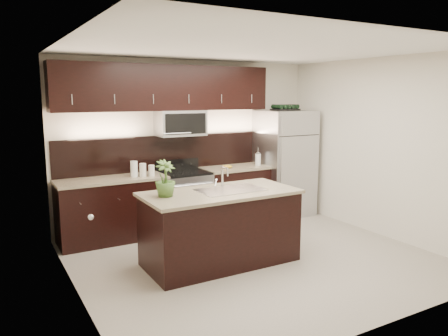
# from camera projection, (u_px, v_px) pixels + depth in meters

# --- Properties ---
(ground) EXTENTS (4.50, 4.50, 0.00)m
(ground) POSITION_uv_depth(u_px,v_px,m) (256.00, 259.00, 5.76)
(ground) COLOR gray
(ground) RESTS_ON ground
(room_walls) EXTENTS (4.52, 4.02, 2.71)m
(room_walls) POSITION_uv_depth(u_px,v_px,m) (251.00, 131.00, 5.40)
(room_walls) COLOR beige
(room_walls) RESTS_ON ground
(counter_run) EXTENTS (3.51, 0.65, 0.94)m
(counter_run) POSITION_uv_depth(u_px,v_px,m) (173.00, 202.00, 6.91)
(counter_run) COLOR black
(counter_run) RESTS_ON ground
(upper_fixtures) EXTENTS (3.49, 0.40, 1.66)m
(upper_fixtures) POSITION_uv_depth(u_px,v_px,m) (168.00, 95.00, 6.78)
(upper_fixtures) COLOR black
(upper_fixtures) RESTS_ON counter_run
(island) EXTENTS (1.96, 0.96, 0.94)m
(island) POSITION_uv_depth(u_px,v_px,m) (220.00, 227.00, 5.57)
(island) COLOR black
(island) RESTS_ON ground
(sink_faucet) EXTENTS (0.84, 0.50, 0.28)m
(sink_faucet) POSITION_uv_depth(u_px,v_px,m) (230.00, 189.00, 5.58)
(sink_faucet) COLOR silver
(sink_faucet) RESTS_ON island
(refrigerator) EXTENTS (0.90, 0.81, 1.87)m
(refrigerator) POSITION_uv_depth(u_px,v_px,m) (284.00, 163.00, 7.83)
(refrigerator) COLOR #B2B2B7
(refrigerator) RESTS_ON ground
(wine_rack) EXTENTS (0.46, 0.29, 0.11)m
(wine_rack) POSITION_uv_depth(u_px,v_px,m) (285.00, 108.00, 7.67)
(wine_rack) COLOR black
(wine_rack) RESTS_ON refrigerator
(plant) EXTENTS (0.30, 0.30, 0.44)m
(plant) POSITION_uv_depth(u_px,v_px,m) (165.00, 178.00, 5.19)
(plant) COLOR #3C5C25
(plant) RESTS_ON island
(canisters) EXTENTS (0.34, 0.18, 0.23)m
(canisters) POSITION_uv_depth(u_px,v_px,m) (141.00, 170.00, 6.49)
(canisters) COLOR silver
(canisters) RESTS_ON counter_run
(french_press) EXTENTS (0.10, 0.10, 0.30)m
(french_press) POSITION_uv_depth(u_px,v_px,m) (258.00, 159.00, 7.55)
(french_press) COLOR silver
(french_press) RESTS_ON counter_run
(bananas) EXTENTS (0.19, 0.16, 0.06)m
(bananas) POSITION_uv_depth(u_px,v_px,m) (224.00, 167.00, 7.20)
(bananas) COLOR gold
(bananas) RESTS_ON counter_run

